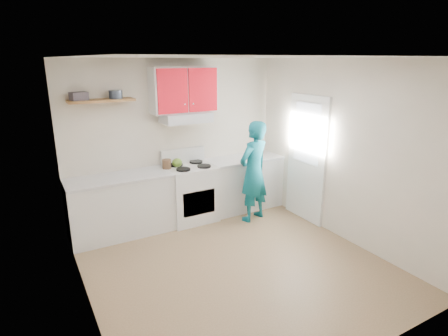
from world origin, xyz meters
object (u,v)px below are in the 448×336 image
tin (116,94)px  kettle (177,163)px  stove (191,193)px  crock (167,165)px  person (254,172)px

tin → kettle: tin is taller
tin → stove: bearing=-9.2°
stove → crock: bearing=169.3°
stove → tin: (-1.05, 0.17, 1.64)m
kettle → tin: bearing=173.5°
tin → kettle: bearing=-6.3°
tin → kettle: 1.40m
tin → kettle: (0.86, -0.09, -1.11)m
crock → tin: bearing=171.6°
tin → person: (1.95, -0.67, -1.27)m
crock → kettle: bearing=2.0°
kettle → stove: bearing=-22.2°
person → crock: bearing=-41.6°
stove → crock: 0.64m
person → kettle: bearing=-45.2°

